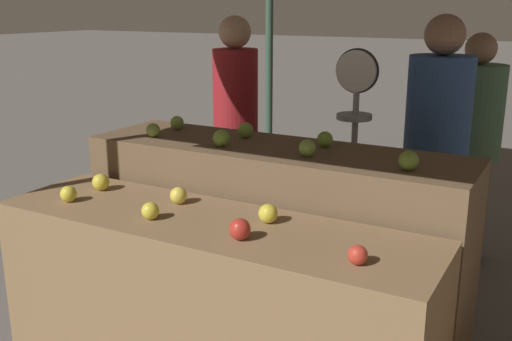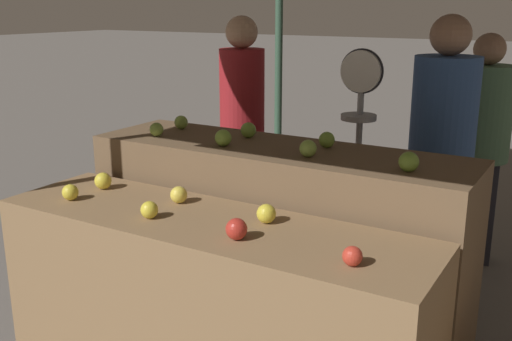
{
  "view_description": "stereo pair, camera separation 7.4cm",
  "coord_description": "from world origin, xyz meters",
  "px_view_note": "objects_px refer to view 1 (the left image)",
  "views": [
    {
      "loc": [
        1.3,
        -1.94,
        1.74
      ],
      "look_at": [
        0.06,
        0.3,
        1.03
      ],
      "focal_mm": 42.0,
      "sensor_mm": 36.0,
      "label": 1
    },
    {
      "loc": [
        1.37,
        -1.9,
        1.74
      ],
      "look_at": [
        0.06,
        0.3,
        1.03
      ],
      "focal_mm": 42.0,
      "sensor_mm": 36.0,
      "label": 2
    }
  ],
  "objects_px": {
    "person_customer_left": "(473,134)",
    "person_vendor_at_scale": "(436,144)",
    "produce_scale": "(354,125)",
    "person_customer_right": "(236,118)"
  },
  "relations": [
    {
      "from": "person_vendor_at_scale",
      "to": "person_customer_left",
      "type": "bearing_deg",
      "value": -98.54
    },
    {
      "from": "person_customer_left",
      "to": "person_customer_right",
      "type": "bearing_deg",
      "value": 16.48
    },
    {
      "from": "person_customer_left",
      "to": "person_vendor_at_scale",
      "type": "bearing_deg",
      "value": 77.74
    },
    {
      "from": "person_vendor_at_scale",
      "to": "person_customer_left",
      "type": "distance_m",
      "value": 0.79
    },
    {
      "from": "produce_scale",
      "to": "person_vendor_at_scale",
      "type": "xyz_separation_m",
      "value": [
        0.42,
        0.21,
        -0.11
      ]
    },
    {
      "from": "person_vendor_at_scale",
      "to": "person_customer_left",
      "type": "relative_size",
      "value": 1.08
    },
    {
      "from": "produce_scale",
      "to": "person_customer_left",
      "type": "bearing_deg",
      "value": 63.86
    },
    {
      "from": "produce_scale",
      "to": "person_customer_right",
      "type": "xyz_separation_m",
      "value": [
        -1.0,
        0.35,
        -0.1
      ]
    },
    {
      "from": "person_customer_right",
      "to": "person_customer_left",
      "type": "bearing_deg",
      "value": -131.03
    },
    {
      "from": "produce_scale",
      "to": "person_vendor_at_scale",
      "type": "distance_m",
      "value": 0.48
    }
  ]
}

